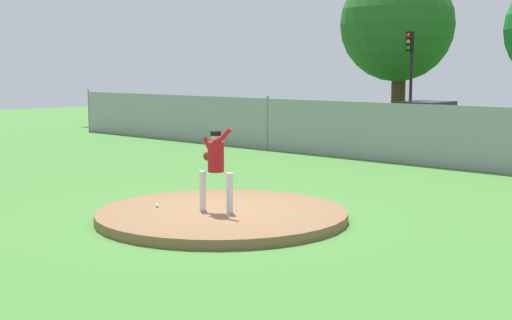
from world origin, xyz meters
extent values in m
plane|color=#427A33|center=(0.00, 6.00, 0.00)|extent=(80.00, 80.00, 0.00)
cylinder|color=brown|center=(0.00, 0.00, 0.09)|extent=(5.01, 5.01, 0.19)
cylinder|color=silver|center=(-0.27, -0.27, 0.59)|extent=(0.13, 0.13, 0.79)
cylinder|color=silver|center=(0.30, -0.08, 0.59)|extent=(0.13, 0.13, 0.79)
cylinder|color=maroon|center=(0.02, -0.17, 1.28)|extent=(0.32, 0.32, 0.59)
cylinder|color=maroon|center=(0.20, -0.17, 1.67)|extent=(0.44, 0.22, 0.43)
cylinder|color=maroon|center=(-0.16, -0.17, 1.44)|extent=(0.29, 0.17, 0.46)
ellipsoid|color=#4C2D14|center=(-0.28, -0.12, 1.27)|extent=(0.20, 0.12, 0.18)
sphere|color=tan|center=(0.02, -0.17, 1.68)|extent=(0.20, 0.20, 0.20)
cylinder|color=black|center=(0.02, -0.17, 1.75)|extent=(0.21, 0.21, 0.09)
sphere|color=white|center=(-1.20, -0.68, 0.23)|extent=(0.07, 0.07, 0.07)
cube|color=gray|center=(0.00, 10.00, 0.96)|extent=(39.11, 0.03, 1.91)
cylinder|color=slate|center=(-19.56, 10.00, 1.01)|extent=(0.07, 0.07, 2.01)
cylinder|color=slate|center=(-7.82, 10.00, 1.01)|extent=(0.07, 0.07, 2.01)
cube|color=#A81919|center=(-3.73, 14.34, 0.71)|extent=(1.86, 4.21, 0.77)
cube|color=black|center=(-3.73, 14.34, 1.44)|extent=(1.65, 2.34, 0.69)
cylinder|color=black|center=(-3.78, 15.63, 0.32)|extent=(1.79, 0.71, 0.64)
cylinder|color=black|center=(-3.68, 13.06, 0.32)|extent=(1.79, 0.71, 0.64)
cylinder|color=black|center=(-7.15, 19.02, 2.34)|extent=(0.14, 0.14, 4.69)
cube|color=black|center=(-7.15, 18.84, 4.24)|extent=(0.28, 0.24, 0.90)
sphere|color=red|center=(-7.15, 18.72, 4.51)|extent=(0.18, 0.18, 0.18)
sphere|color=orange|center=(-7.15, 18.72, 4.24)|extent=(0.18, 0.18, 0.18)
sphere|color=green|center=(-7.15, 18.72, 3.97)|extent=(0.18, 0.18, 0.18)
cylinder|color=#4C331E|center=(-11.33, 24.99, 1.46)|extent=(0.51, 0.51, 2.92)
sphere|color=#2A8428|center=(-11.33, 24.99, 4.19)|extent=(3.64, 3.64, 3.64)
cylinder|color=#4C331E|center=(-10.28, 22.74, 1.62)|extent=(0.43, 0.43, 3.24)
sphere|color=#246420|center=(-10.28, 22.74, 5.32)|extent=(5.92, 5.92, 5.92)
camera|label=1|loc=(10.03, -9.74, 2.98)|focal=49.98mm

